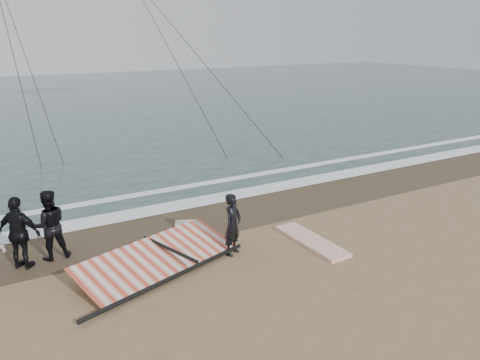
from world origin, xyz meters
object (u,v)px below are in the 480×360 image
object	(u,v)px
board_cream	(185,238)
man_main	(233,224)
sail_rig	(154,259)
board_white	(311,241)

from	to	relation	value
board_cream	man_main	bearing A→B (deg)	-37.80
man_main	sail_rig	world-z (taller)	man_main
man_main	board_cream	bearing A→B (deg)	85.47
board_cream	sail_rig	bearing A→B (deg)	-116.02
sail_rig	man_main	bearing A→B (deg)	-9.12
board_white	sail_rig	bearing A→B (deg)	168.07
board_white	board_cream	distance (m)	3.48
man_main	sail_rig	size ratio (longest dim) A/B	0.37
man_main	sail_rig	xyz separation A→B (m)	(-2.03, 0.33, -0.63)
board_white	sail_rig	xyz separation A→B (m)	(-4.22, 0.81, 0.15)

